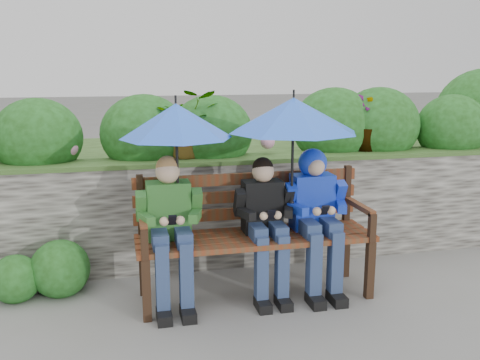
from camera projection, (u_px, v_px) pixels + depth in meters
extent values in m
plane|color=slate|center=(243.00, 292.00, 4.50)|extent=(60.00, 60.00, 0.00)
cube|color=#403D37|center=(225.00, 212.00, 5.11)|extent=(8.00, 0.40, 1.00)
cube|color=#273C12|center=(224.00, 160.00, 5.00)|extent=(8.00, 0.42, 0.04)
cube|color=#273C12|center=(205.00, 187.00, 6.26)|extent=(8.00, 2.00, 0.96)
ellipsoid|color=#1C4313|center=(38.00, 138.00, 4.80)|extent=(0.79, 0.63, 0.71)
ellipsoid|color=#1C4313|center=(144.00, 134.00, 5.02)|extent=(0.82, 0.66, 0.74)
ellipsoid|color=#1C4313|center=(211.00, 133.00, 5.12)|extent=(0.80, 0.64, 0.72)
ellipsoid|color=#1C4313|center=(334.00, 126.00, 5.49)|extent=(0.88, 0.70, 0.79)
ellipsoid|color=#1C4313|center=(378.00, 125.00, 5.55)|extent=(0.88, 0.70, 0.79)
ellipsoid|color=#1C4313|center=(452.00, 127.00, 5.65)|extent=(0.77, 0.62, 0.70)
sphere|color=pink|center=(70.00, 148.00, 4.76)|extent=(0.14, 0.14, 0.14)
sphere|color=pink|center=(268.00, 142.00, 5.17)|extent=(0.14, 0.14, 0.14)
imported|color=#1C4313|center=(187.00, 124.00, 4.95)|extent=(0.57, 0.49, 0.63)
imported|color=#1C4313|center=(366.00, 122.00, 5.36)|extent=(0.32, 0.32, 0.58)
sphere|color=#1C4313|center=(60.00, 269.00, 4.46)|extent=(0.49, 0.49, 0.49)
sphere|color=#1C4313|center=(15.00, 279.00, 4.35)|extent=(0.40, 0.40, 0.40)
cube|color=black|center=(146.00, 291.00, 3.96)|extent=(0.06, 0.06, 0.48)
cube|color=black|center=(143.00, 267.00, 4.41)|extent=(0.06, 0.06, 0.48)
cube|color=black|center=(370.00, 270.00, 4.35)|extent=(0.06, 0.06, 0.48)
cube|color=black|center=(345.00, 251.00, 4.81)|extent=(0.06, 0.06, 0.48)
cube|color=brown|center=(262.00, 246.00, 4.13)|extent=(1.93, 0.11, 0.04)
cube|color=brown|center=(258.00, 241.00, 4.27)|extent=(1.93, 0.11, 0.04)
cube|color=brown|center=(254.00, 235.00, 4.40)|extent=(1.93, 0.11, 0.04)
cube|color=brown|center=(249.00, 230.00, 4.53)|extent=(1.93, 0.11, 0.04)
cube|color=black|center=(141.00, 207.00, 4.33)|extent=(0.05, 0.05, 0.54)
cube|color=brown|center=(142.00, 220.00, 4.08)|extent=(0.05, 0.50, 0.04)
cube|color=black|center=(145.00, 245.00, 3.88)|extent=(0.05, 0.05, 0.24)
cube|color=black|center=(347.00, 195.00, 4.72)|extent=(0.05, 0.05, 0.54)
cube|color=brown|center=(360.00, 206.00, 4.48)|extent=(0.05, 0.50, 0.04)
cube|color=black|center=(372.00, 228.00, 4.28)|extent=(0.05, 0.05, 0.24)
cube|color=brown|center=(248.00, 213.00, 4.56)|extent=(1.93, 0.04, 0.10)
cube|color=brown|center=(248.00, 196.00, 4.53)|extent=(1.93, 0.04, 0.10)
cube|color=brown|center=(248.00, 178.00, 4.50)|extent=(1.93, 0.04, 0.10)
cube|color=#265D20|center=(169.00, 210.00, 4.22)|extent=(0.34, 0.20, 0.46)
sphere|color=#D7AE89|center=(168.00, 172.00, 4.13)|extent=(0.19, 0.19, 0.19)
sphere|color=#A4733D|center=(167.00, 167.00, 4.14)|extent=(0.18, 0.18, 0.18)
cube|color=navy|center=(159.00, 238.00, 4.08)|extent=(0.12, 0.32, 0.12)
cube|color=navy|center=(162.00, 282.00, 3.99)|extent=(0.10, 0.11, 0.58)
cube|color=black|center=(164.00, 316.00, 3.99)|extent=(0.11, 0.22, 0.08)
cube|color=navy|center=(183.00, 236.00, 4.12)|extent=(0.12, 0.32, 0.12)
cube|color=navy|center=(186.00, 279.00, 4.03)|extent=(0.10, 0.11, 0.58)
cube|color=black|center=(188.00, 314.00, 4.03)|extent=(0.11, 0.22, 0.08)
cube|color=#265D20|center=(141.00, 206.00, 4.11)|extent=(0.08, 0.18, 0.25)
cube|color=#265D20|center=(146.00, 219.00, 4.01)|extent=(0.13, 0.21, 0.07)
sphere|color=#D7AE89|center=(164.00, 221.00, 3.95)|extent=(0.07, 0.07, 0.07)
cube|color=#265D20|center=(196.00, 203.00, 4.21)|extent=(0.08, 0.18, 0.25)
cube|color=#265D20|center=(195.00, 216.00, 4.09)|extent=(0.13, 0.21, 0.07)
sphere|color=#D7AE89|center=(180.00, 220.00, 3.98)|extent=(0.07, 0.07, 0.07)
cube|color=black|center=(172.00, 220.00, 3.95)|extent=(0.06, 0.07, 0.09)
cube|color=black|center=(262.00, 206.00, 4.39)|extent=(0.32, 0.19, 0.43)
sphere|color=#D7AE89|center=(263.00, 171.00, 4.31)|extent=(0.18, 0.18, 0.18)
sphere|color=black|center=(263.00, 167.00, 4.31)|extent=(0.17, 0.17, 0.17)
cube|color=navy|center=(257.00, 231.00, 4.26)|extent=(0.11, 0.30, 0.11)
cube|color=navy|center=(261.00, 272.00, 4.18)|extent=(0.09, 0.10, 0.58)
cube|color=black|center=(263.00, 305.00, 4.18)|extent=(0.10, 0.21, 0.07)
cube|color=navy|center=(277.00, 229.00, 4.30)|extent=(0.11, 0.30, 0.11)
cube|color=navy|center=(282.00, 270.00, 4.22)|extent=(0.09, 0.10, 0.58)
cube|color=black|center=(283.00, 303.00, 4.22)|extent=(0.10, 0.21, 0.07)
cube|color=black|center=(239.00, 202.00, 4.29)|extent=(0.07, 0.17, 0.24)
cube|color=black|center=(246.00, 214.00, 4.19)|extent=(0.12, 0.20, 0.07)
sphere|color=#D7AE89|center=(264.00, 216.00, 4.14)|extent=(0.07, 0.07, 0.07)
cube|color=black|center=(287.00, 200.00, 4.38)|extent=(0.07, 0.17, 0.24)
cube|color=black|center=(289.00, 211.00, 4.27)|extent=(0.12, 0.20, 0.07)
sphere|color=#D7AE89|center=(278.00, 215.00, 4.16)|extent=(0.07, 0.07, 0.07)
cube|color=black|center=(271.00, 215.00, 4.14)|extent=(0.06, 0.07, 0.09)
cube|color=#0427B3|center=(312.00, 201.00, 4.48)|extent=(0.34, 0.20, 0.46)
sphere|color=#D7AE89|center=(314.00, 165.00, 4.40)|extent=(0.19, 0.19, 0.19)
sphere|color=#0427B3|center=(313.00, 163.00, 4.42)|extent=(0.24, 0.24, 0.24)
sphere|color=#D7AE89|center=(316.00, 167.00, 4.35)|extent=(0.14, 0.14, 0.14)
cube|color=navy|center=(308.00, 227.00, 4.34)|extent=(0.12, 0.32, 0.12)
cube|color=navy|center=(314.00, 268.00, 4.25)|extent=(0.10, 0.11, 0.58)
cube|color=black|center=(316.00, 301.00, 4.25)|extent=(0.11, 0.22, 0.08)
cube|color=navy|center=(329.00, 226.00, 4.38)|extent=(0.12, 0.32, 0.12)
cube|color=navy|center=(335.00, 266.00, 4.29)|extent=(0.10, 0.11, 0.58)
cube|color=black|center=(337.00, 299.00, 4.29)|extent=(0.11, 0.22, 0.08)
cube|color=#0427B3|center=(289.00, 197.00, 4.37)|extent=(0.08, 0.18, 0.26)
cube|color=#0427B3|center=(298.00, 209.00, 4.27)|extent=(0.13, 0.21, 0.07)
sphere|color=#D7AE89|center=(317.00, 211.00, 4.21)|extent=(0.07, 0.07, 0.07)
cube|color=#0427B3|center=(339.00, 194.00, 4.47)|extent=(0.08, 0.18, 0.26)
cube|color=#0427B3|center=(341.00, 207.00, 4.35)|extent=(0.13, 0.21, 0.07)
sphere|color=#D7AE89|center=(331.00, 211.00, 4.24)|extent=(0.07, 0.07, 0.07)
cube|color=black|center=(325.00, 210.00, 4.21)|extent=(0.06, 0.07, 0.09)
cone|color=blue|center=(176.00, 121.00, 4.04)|extent=(0.86, 0.86, 0.26)
cylinder|color=black|center=(176.00, 99.00, 4.00)|extent=(0.02, 0.02, 0.06)
cylinder|color=black|center=(177.00, 166.00, 4.11)|extent=(0.02, 0.02, 0.70)
sphere|color=black|center=(178.00, 210.00, 4.18)|extent=(0.04, 0.04, 0.04)
cone|color=blue|center=(293.00, 115.00, 4.18)|extent=(1.04, 1.04, 0.27)
cylinder|color=black|center=(294.00, 94.00, 4.15)|extent=(0.02, 0.02, 0.06)
cylinder|color=black|center=(292.00, 159.00, 4.26)|extent=(0.02, 0.02, 0.71)
sphere|color=black|center=(291.00, 202.00, 4.33)|extent=(0.04, 0.04, 0.04)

